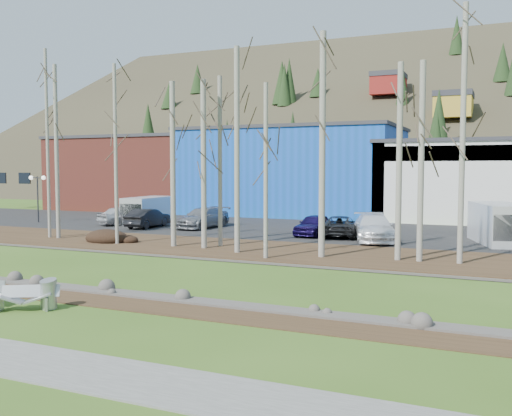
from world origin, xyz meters
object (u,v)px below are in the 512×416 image
at_px(litter_bin, 49,295).
at_px(van_white, 500,224).
at_px(car_4, 340,226).
at_px(seagull, 32,289).
at_px(car_0, 125,215).
at_px(bench_damaged, 26,298).
at_px(car_1, 148,218).
at_px(street_lamp, 37,186).
at_px(car_5, 374,228).
at_px(car_3, 314,225).
at_px(van_grey, 146,210).
at_px(car_2, 203,218).

bearing_deg(litter_bin, van_white, 59.01).
bearing_deg(car_4, seagull, 63.93).
relative_size(litter_bin, car_0, 0.20).
bearing_deg(car_4, litter_bin, 70.18).
xyz_separation_m(bench_damaged, car_1, (-10.09, 21.42, 0.43)).
bearing_deg(street_lamp, car_5, -13.64).
height_order(car_0, car_3, car_0).
bearing_deg(van_grey, van_white, -6.15).
bearing_deg(car_3, van_grey, 175.00).
bearing_deg(car_0, litter_bin, 143.15).
height_order(street_lamp, car_1, street_lamp).
height_order(seagull, van_white, van_white).
xyz_separation_m(bench_damaged, car_0, (-12.94, 22.54, 0.47)).
bearing_deg(car_2, van_grey, 176.30).
bearing_deg(van_grey, car_4, -9.37).
relative_size(car_1, van_grey, 0.87).
xyz_separation_m(car_3, van_grey, (-14.31, 2.20, 0.35)).
height_order(litter_bin, car_4, car_4).
distance_m(car_0, van_grey, 1.68).
height_order(car_5, van_grey, van_grey).
bearing_deg(car_1, car_0, -23.40).
distance_m(seagull, van_grey, 24.25).
xyz_separation_m(litter_bin, car_2, (-6.85, 22.41, 0.43)).
xyz_separation_m(car_1, car_3, (12.60, 0.12, -0.01)).
height_order(seagull, car_0, car_0).
height_order(car_3, car_4, car_3).
bearing_deg(street_lamp, car_0, -2.40).
relative_size(bench_damaged, van_white, 0.32).
height_order(car_4, van_white, van_white).
height_order(bench_damaged, car_2, car_2).
distance_m(car_2, van_white, 19.81).
height_order(seagull, car_2, car_2).
bearing_deg(street_lamp, van_white, -10.60).
xyz_separation_m(car_1, van_grey, (-1.71, 2.32, 0.35)).
bearing_deg(car_5, car_1, 157.62).
relative_size(street_lamp, car_2, 0.74).
height_order(seagull, car_1, car_1).
distance_m(street_lamp, car_5, 27.12).
height_order(car_5, van_white, van_white).
xyz_separation_m(car_0, car_2, (6.60, 0.29, 0.00)).
relative_size(car_1, van_white, 0.74).
distance_m(car_5, van_white, 7.06).
bearing_deg(car_4, car_3, -4.18).
height_order(car_3, van_grey, van_grey).
bearing_deg(bench_damaged, car_2, 76.16).
xyz_separation_m(street_lamp, car_0, (7.50, 1.23, -2.21)).
bearing_deg(van_grey, car_2, -11.54).
relative_size(car_2, van_grey, 1.04).
bearing_deg(car_1, car_2, -161.25).
height_order(car_2, car_5, car_5).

